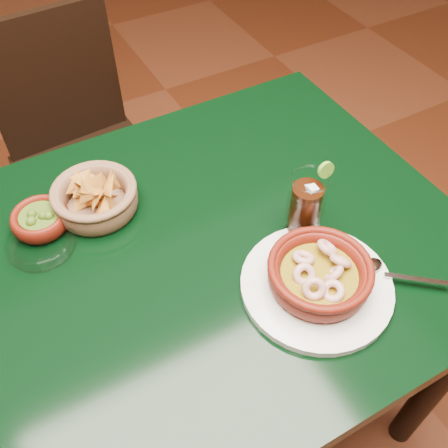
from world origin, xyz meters
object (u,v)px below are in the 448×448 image
dining_table (156,297)px  chip_basket (95,198)px  shrimp_plate (319,277)px  cola_drink (305,207)px  dining_chair (83,151)px

dining_table → chip_basket: 0.23m
shrimp_plate → cola_drink: 0.13m
dining_chair → chip_basket: size_ratio=4.38×
dining_chair → shrimp_plate: 0.96m
dining_chair → cola_drink: (0.24, -0.77, 0.34)m
shrimp_plate → cola_drink: size_ratio=2.05×
dining_chair → cola_drink: bearing=-72.8°
dining_chair → shrimp_plate: dining_chair is taller
cola_drink → dining_table: bearing=167.5°
chip_basket → dining_table: bearing=-79.7°
dining_table → shrimp_plate: bearing=-37.6°
dining_chair → cola_drink: 0.87m
chip_basket → cola_drink: 0.40m
shrimp_plate → chip_basket: chip_basket is taller
shrimp_plate → chip_basket: bearing=126.3°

